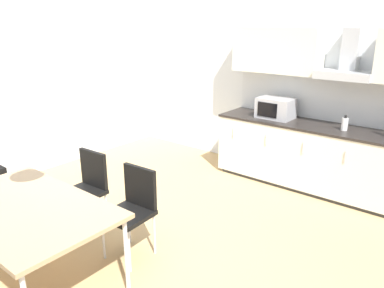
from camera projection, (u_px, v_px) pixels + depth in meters
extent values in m
cube|color=tan|center=(144.00, 249.00, 3.75)|extent=(8.10, 8.34, 0.02)
cube|color=silver|center=(281.00, 85.00, 5.44)|extent=(6.48, 0.10, 2.56)
cube|color=#333333|center=(327.00, 190.00, 4.99)|extent=(3.00, 0.58, 0.05)
cube|color=silver|center=(331.00, 160.00, 4.86)|extent=(3.12, 0.63, 0.80)
cube|color=#282321|center=(335.00, 129.00, 4.73)|extent=(3.14, 0.65, 0.03)
cube|color=silver|center=(233.00, 133.00, 5.33)|extent=(0.01, 0.01, 0.14)
cube|color=silver|center=(266.00, 140.00, 5.02)|extent=(0.01, 0.01, 0.14)
cube|color=silver|center=(303.00, 148.00, 4.71)|extent=(0.01, 0.01, 0.14)
cube|color=silver|center=(346.00, 157.00, 4.40)|extent=(0.01, 0.01, 0.14)
cube|color=silver|center=(346.00, 103.00, 4.86)|extent=(3.12, 0.02, 0.55)
cube|color=silver|center=(277.00, 50.00, 5.11)|extent=(1.22, 0.34, 0.61)
cube|color=#B7BABF|center=(345.00, 75.00, 4.61)|extent=(0.67, 0.40, 0.10)
cube|color=#B7BABF|center=(351.00, 51.00, 4.60)|extent=(0.20, 0.16, 0.56)
cube|color=#ADADB2|center=(276.00, 108.00, 5.18)|extent=(0.48, 0.34, 0.28)
cube|color=black|center=(267.00, 110.00, 5.07)|extent=(0.29, 0.01, 0.20)
cylinder|color=white|center=(345.00, 124.00, 4.61)|extent=(0.08, 0.08, 0.16)
cylinder|color=black|center=(346.00, 117.00, 4.58)|extent=(0.03, 0.03, 0.03)
cube|color=tan|center=(24.00, 208.00, 3.04)|extent=(1.59, 0.96, 0.04)
cylinder|color=silver|center=(32.00, 204.00, 3.91)|extent=(0.04, 0.04, 0.70)
cylinder|color=silver|center=(127.00, 257.00, 3.03)|extent=(0.04, 0.04, 0.70)
cube|color=black|center=(82.00, 193.00, 3.92)|extent=(0.42, 0.42, 0.04)
cube|color=black|center=(94.00, 169.00, 3.99)|extent=(0.38, 0.06, 0.40)
cylinder|color=silver|center=(81.00, 225.00, 3.77)|extent=(0.02, 0.02, 0.43)
cylinder|color=silver|center=(60.00, 215.00, 3.96)|extent=(0.02, 0.02, 0.43)
cylinder|color=silver|center=(107.00, 212.00, 4.03)|extent=(0.02, 0.02, 0.43)
cylinder|color=silver|center=(86.00, 203.00, 4.22)|extent=(0.02, 0.02, 0.43)
cube|color=black|center=(128.00, 215.00, 3.49)|extent=(0.42, 0.42, 0.04)
cube|color=black|center=(140.00, 186.00, 3.56)|extent=(0.38, 0.06, 0.40)
cylinder|color=silver|center=(129.00, 251.00, 3.34)|extent=(0.02, 0.02, 0.43)
cylinder|color=silver|center=(103.00, 239.00, 3.53)|extent=(0.02, 0.02, 0.43)
cylinder|color=silver|center=(154.00, 234.00, 3.60)|extent=(0.02, 0.02, 0.43)
cylinder|color=silver|center=(129.00, 224.00, 3.79)|extent=(0.02, 0.02, 0.43)
cone|color=silver|center=(6.00, 90.00, 2.74)|extent=(0.32, 0.32, 0.22)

